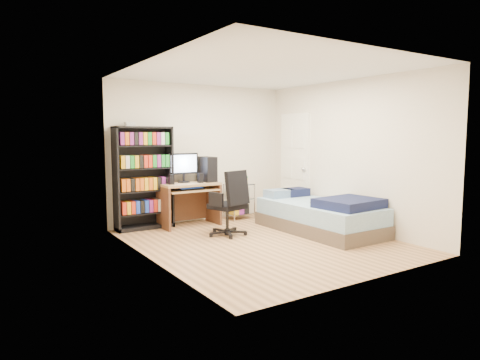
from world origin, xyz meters
TOP-DOWN VIEW (x-y plane):
  - room at (0.00, 0.00)m, footprint 3.58×4.08m
  - media_shelf at (-1.16, 1.84)m, footprint 0.97×0.32m
  - computer_desk at (-0.32, 1.69)m, footprint 1.01×0.59m
  - office_chair at (-0.21, 0.63)m, footprint 0.76×0.76m
  - wire_cart at (0.67, 1.71)m, footprint 0.53×0.40m
  - bed at (1.19, 0.05)m, footprint 1.08×2.16m
  - door at (1.72, 1.35)m, footprint 0.12×0.80m

SIDE VIEW (x-z plane):
  - bed at x=1.19m, z-range -0.04..0.58m
  - office_chair at x=-0.21m, z-range -0.19..0.85m
  - wire_cart at x=0.67m, z-range 0.12..0.94m
  - computer_desk at x=-0.32m, z-range 0.05..1.32m
  - media_shelf at x=-1.16m, z-range -0.01..1.79m
  - door at x=1.72m, z-range 0.00..2.00m
  - room at x=0.00m, z-range -0.04..2.54m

